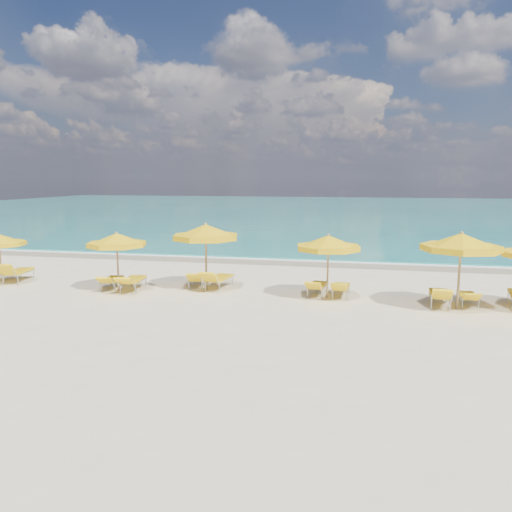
# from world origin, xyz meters

# --- Properties ---
(ground_plane) EXTENTS (120.00, 120.00, 0.00)m
(ground_plane) POSITION_xyz_m (0.00, 0.00, 0.00)
(ground_plane) COLOR beige
(ocean) EXTENTS (120.00, 80.00, 0.30)m
(ocean) POSITION_xyz_m (0.00, 48.00, 0.00)
(ocean) COLOR #15786F
(ocean) RESTS_ON ground
(wet_sand_band) EXTENTS (120.00, 2.60, 0.01)m
(wet_sand_band) POSITION_xyz_m (0.00, 7.40, 0.00)
(wet_sand_band) COLOR tan
(wet_sand_band) RESTS_ON ground
(foam_line) EXTENTS (120.00, 1.20, 0.03)m
(foam_line) POSITION_xyz_m (0.00, 8.20, 0.00)
(foam_line) COLOR white
(foam_line) RESTS_ON ground
(whitecap_near) EXTENTS (14.00, 0.36, 0.05)m
(whitecap_near) POSITION_xyz_m (-6.00, 17.00, 0.00)
(whitecap_near) COLOR white
(whitecap_near) RESTS_ON ground
(whitecap_far) EXTENTS (18.00, 0.30, 0.05)m
(whitecap_far) POSITION_xyz_m (8.00, 24.00, 0.00)
(whitecap_far) COLOR white
(whitecap_far) RESTS_ON ground
(umbrella_2) EXTENTS (2.44, 2.44, 2.26)m
(umbrella_2) POSITION_xyz_m (-4.93, -0.44, 1.93)
(umbrella_2) COLOR #A58352
(umbrella_2) RESTS_ON ground
(umbrella_3) EXTENTS (2.93, 2.93, 2.58)m
(umbrella_3) POSITION_xyz_m (-1.74, 0.50, 2.20)
(umbrella_3) COLOR #A58352
(umbrella_3) RESTS_ON ground
(umbrella_4) EXTENTS (2.76, 2.76, 2.32)m
(umbrella_4) POSITION_xyz_m (2.92, 0.01, 1.98)
(umbrella_4) COLOR #A58352
(umbrella_4) RESTS_ON ground
(umbrella_5) EXTENTS (2.81, 2.81, 2.57)m
(umbrella_5) POSITION_xyz_m (7.19, -0.56, 2.19)
(umbrella_5) COLOR #A58352
(umbrella_5) RESTS_ON ground
(lounger_1_left) EXTENTS (0.85, 1.77, 0.63)m
(lounger_1_left) POSITION_xyz_m (-10.63, 0.16, 0.20)
(lounger_1_left) COLOR #A5A8AD
(lounger_1_left) RESTS_ON ground
(lounger_1_right) EXTENTS (0.97, 2.02, 0.95)m
(lounger_1_right) POSITION_xyz_m (-9.79, 0.22, 0.25)
(lounger_1_right) COLOR #A5A8AD
(lounger_1_right) RESTS_ON ground
(lounger_2_left) EXTENTS (0.88, 1.82, 0.69)m
(lounger_2_left) POSITION_xyz_m (-5.35, -0.19, 0.21)
(lounger_2_left) COLOR #A5A8AD
(lounger_2_left) RESTS_ON ground
(lounger_2_right) EXTENTS (0.88, 2.04, 0.75)m
(lounger_2_right) POSITION_xyz_m (-4.43, -0.26, 0.23)
(lounger_2_right) COLOR #A5A8AD
(lounger_2_right) RESTS_ON ground
(lounger_3_left) EXTENTS (0.83, 1.77, 0.75)m
(lounger_3_left) POSITION_xyz_m (-2.20, 0.82, 0.21)
(lounger_3_left) COLOR #A5A8AD
(lounger_3_left) RESTS_ON ground
(lounger_3_right) EXTENTS (0.88, 2.03, 0.87)m
(lounger_3_right) POSITION_xyz_m (-1.31, 0.70, 0.24)
(lounger_3_right) COLOR #A5A8AD
(lounger_3_right) RESTS_ON ground
(lounger_4_left) EXTENTS (0.72, 1.79, 0.73)m
(lounger_4_left) POSITION_xyz_m (2.53, 0.42, 0.21)
(lounger_4_left) COLOR #A5A8AD
(lounger_4_left) RESTS_ON ground
(lounger_4_right) EXTENTS (0.63, 1.72, 0.72)m
(lounger_4_right) POSITION_xyz_m (3.38, 0.39, 0.21)
(lounger_4_right) COLOR #A5A8AD
(lounger_4_right) RESTS_ON ground
(lounger_5_left) EXTENTS (0.76, 1.96, 0.84)m
(lounger_5_left) POSITION_xyz_m (6.68, -0.25, 0.24)
(lounger_5_left) COLOR #A5A8AD
(lounger_5_left) RESTS_ON ground
(lounger_5_right) EXTENTS (0.60, 1.66, 0.66)m
(lounger_5_right) POSITION_xyz_m (7.62, -0.02, 0.20)
(lounger_5_right) COLOR #A5A8AD
(lounger_5_right) RESTS_ON ground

